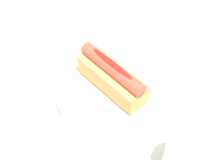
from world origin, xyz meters
name	(u,v)px	position (x,y,z in m)	size (l,w,h in m)	color
ground_plane	(112,95)	(0.00, 0.00, 0.00)	(2.40, 2.40, 0.00)	silver
serving_bowl	(112,91)	(0.00, 0.00, 0.02)	(0.23, 0.23, 0.03)	white
hotdog_front	(112,77)	(0.00, 0.00, 0.06)	(0.16, 0.09, 0.06)	tan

